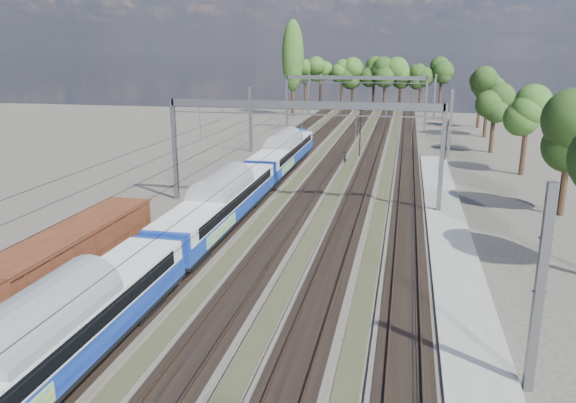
% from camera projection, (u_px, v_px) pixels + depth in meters
% --- Properties ---
extents(track_bed, '(21.00, 130.00, 0.34)m').
position_uv_depth(track_bed, '(326.00, 170.00, 62.85)').
color(track_bed, '#47423A').
rests_on(track_bed, ground).
extents(platform, '(3.00, 70.00, 0.30)m').
position_uv_depth(platform, '(453.00, 254.00, 36.84)').
color(platform, gray).
rests_on(platform, ground).
extents(catenary, '(25.65, 130.00, 9.00)m').
position_uv_depth(catenary, '(338.00, 107.00, 68.40)').
color(catenary, slate).
rests_on(catenary, ground).
extents(tree_belt, '(39.51, 101.84, 12.20)m').
position_uv_depth(tree_belt, '(401.00, 79.00, 104.40)').
color(tree_belt, black).
rests_on(tree_belt, ground).
extents(poplar, '(4.40, 4.40, 19.04)m').
position_uv_depth(poplar, '(293.00, 56.00, 112.72)').
color(poplar, black).
rests_on(poplar, ground).
extents(emu_train, '(3.04, 64.35, 4.45)m').
position_uv_depth(emu_train, '(220.00, 198.00, 40.96)').
color(emu_train, black).
rests_on(emu_train, ground).
extents(freight_boxcar, '(2.82, 13.60, 3.51)m').
position_uv_depth(freight_boxcar, '(75.00, 255.00, 30.96)').
color(freight_boxcar, black).
rests_on(freight_boxcar, ground).
extents(worker, '(0.53, 0.67, 1.60)m').
position_uv_depth(worker, '(345.00, 158.00, 66.22)').
color(worker, black).
rests_on(worker, ground).
extents(signal_near, '(0.44, 0.41, 6.51)m').
position_uv_depth(signal_near, '(360.00, 124.00, 70.55)').
color(signal_near, black).
rests_on(signal_near, ground).
extents(signal_far, '(0.34, 0.31, 5.13)m').
position_uv_depth(signal_far, '(447.00, 136.00, 66.45)').
color(signal_far, black).
rests_on(signal_far, ground).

